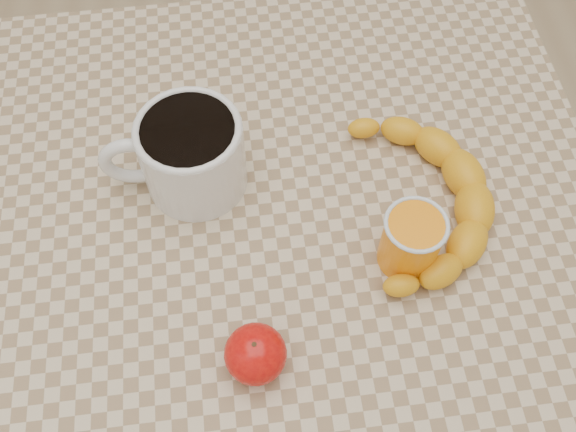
{
  "coord_description": "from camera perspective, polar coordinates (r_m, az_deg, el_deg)",
  "views": [
    {
      "loc": [
        -0.05,
        -0.37,
        1.42
      ],
      "look_at": [
        0.0,
        0.0,
        0.77
      ],
      "focal_mm": 40.0,
      "sensor_mm": 36.0,
      "label": 1
    }
  ],
  "objects": [
    {
      "name": "ground",
      "position": [
        1.47,
        -0.0,
        -15.27
      ],
      "size": [
        3.0,
        3.0,
        0.0
      ],
      "primitive_type": "plane",
      "color": "tan",
      "rests_on": "ground"
    },
    {
      "name": "banana",
      "position": [
        0.77,
        11.66,
        1.41
      ],
      "size": [
        0.3,
        0.36,
        0.05
      ],
      "primitive_type": null,
      "rotation": [
        0.0,
        0.0,
        -0.17
      ],
      "color": "#EEA715",
      "rests_on": "table"
    },
    {
      "name": "table",
      "position": [
        0.84,
        -0.0,
        -3.61
      ],
      "size": [
        0.8,
        0.8,
        0.75
      ],
      "color": "#C7B08D",
      "rests_on": "ground"
    },
    {
      "name": "orange_juice_glass",
      "position": [
        0.72,
        10.88,
        -2.17
      ],
      "size": [
        0.07,
        0.07,
        0.08
      ],
      "color": "orange",
      "rests_on": "table"
    },
    {
      "name": "apple",
      "position": [
        0.67,
        -2.91,
        -12.15
      ],
      "size": [
        0.07,
        0.07,
        0.06
      ],
      "color": "#A00507",
      "rests_on": "table"
    },
    {
      "name": "coffee_mug",
      "position": [
        0.76,
        -8.78,
        5.57
      ],
      "size": [
        0.17,
        0.13,
        0.11
      ],
      "color": "silver",
      "rests_on": "table"
    }
  ]
}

